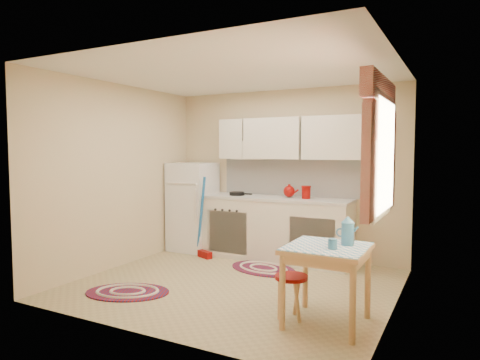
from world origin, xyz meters
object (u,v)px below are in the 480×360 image
object	(u,v)px
fridge	(193,206)
table	(327,285)
stool	(291,297)
base_cabinets	(274,230)

from	to	relation	value
fridge	table	bearing A→B (deg)	-34.45
fridge	stool	size ratio (longest dim) A/B	3.33
base_cabinets	table	distance (m)	2.36
fridge	table	xyz separation A→B (m)	(2.74, -1.88, -0.34)
base_cabinets	table	size ratio (longest dim) A/B	3.12
stool	table	bearing A→B (deg)	7.44
table	stool	distance (m)	0.36
fridge	stool	xyz separation A→B (m)	(2.41, -1.92, -0.49)
fridge	stool	world-z (taller)	fridge
base_cabinets	stool	distance (m)	2.24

